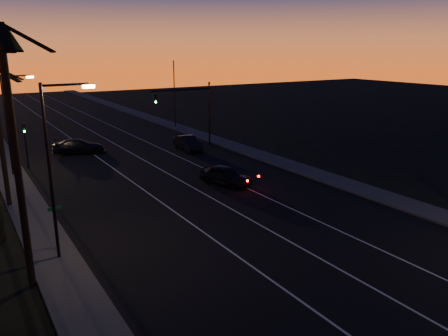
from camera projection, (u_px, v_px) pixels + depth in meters
road at (171, 179)px, 36.27m from camera, size 20.00×170.00×0.01m
sidewalk_left at (25, 203)px, 30.56m from camera, size 2.40×170.00×0.16m
sidewalk_right at (277, 161)px, 41.95m from camera, size 2.40×170.00×0.16m
lane_stripe_left at (137, 185)px, 34.74m from camera, size 0.12×160.00×0.01m
lane_stripe_mid at (176, 178)px, 36.52m from camera, size 0.12×160.00×0.01m
lane_stripe_right at (212, 172)px, 38.30m from camera, size 0.12×160.00×0.01m
palm_near at (13, 134)px, 18.16m from camera, size 4.25×4.16×11.53m
streetlight_left_near at (55, 159)px, 21.23m from camera, size 2.55×0.26×9.00m
streetlight_left_far at (10, 117)px, 36.05m from camera, size 2.55×0.26×8.50m
street_sign at (56, 223)px, 22.97m from camera, size 0.70×0.06×2.60m
signal_mast at (190, 104)px, 46.82m from camera, size 7.10×0.41×7.00m
signal_post at (25, 137)px, 38.86m from camera, size 0.28×0.37×4.20m
far_pole_right at (174, 95)px, 58.70m from camera, size 0.14×0.14×9.00m
lead_car at (226, 176)px, 34.64m from camera, size 3.33×5.21×1.51m
right_car at (188, 143)px, 46.46m from camera, size 1.86×4.67×1.51m
cross_car at (79, 146)px, 44.97m from camera, size 5.56×3.63×1.50m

